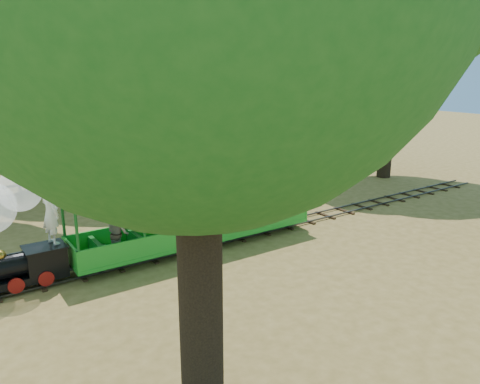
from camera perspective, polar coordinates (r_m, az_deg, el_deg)
ground at (r=16.37m, az=5.33°, el=-4.15°), size 90.00×90.00×0.00m
track at (r=16.35m, az=5.34°, el=-3.92°), size 22.00×1.00×0.10m
locomotive at (r=12.51m, az=-27.01°, el=-3.52°), size 2.70×1.26×3.08m
carriage_front at (r=13.43m, az=-12.66°, el=-5.06°), size 3.84×1.57×2.00m
carriage_rear at (r=15.30m, az=1.28°, el=-2.25°), size 3.84×1.57×2.00m
oak_nc at (r=22.95m, az=-15.02°, el=19.71°), size 8.91×7.84×10.63m
oak_ne at (r=24.88m, az=4.19°, el=19.03°), size 8.37×7.36×10.13m
oak_e at (r=24.29m, az=18.40°, el=21.04°), size 8.32×7.32×11.21m
fence at (r=22.71m, az=-7.64°, el=2.72°), size 18.10×0.10×1.00m
shrub_west at (r=22.37m, az=-19.00°, el=2.17°), size 2.03×1.56×1.40m
shrub_mid_w at (r=22.61m, az=-16.29°, el=3.57°), size 3.21×2.47×2.22m
shrub_mid_e at (r=23.91m, az=-8.56°, el=3.85°), size 2.32×1.78×1.60m
shrub_east at (r=27.60m, az=4.55°, el=5.59°), size 2.52×1.93×1.74m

